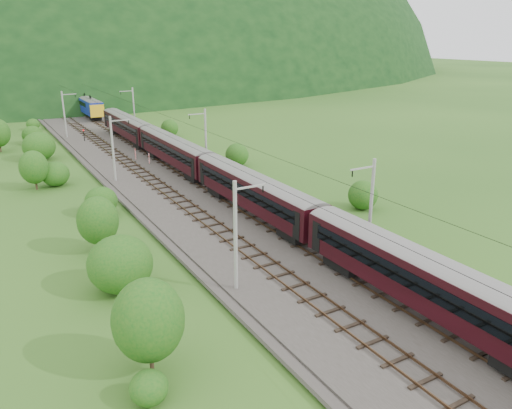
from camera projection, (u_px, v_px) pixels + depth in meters
ground at (307, 272)px, 38.80m from camera, size 600.00×600.00×0.00m
railbed at (245, 229)px, 46.94m from camera, size 14.00×220.00×0.30m
track_left at (222, 232)px, 45.73m from camera, size 2.40×220.00×0.27m
track_right at (267, 222)px, 48.01m from camera, size 2.40×220.00×0.27m
catenary_left at (113, 147)px, 60.65m from camera, size 2.54×192.28×8.00m
catenary_right at (205, 138)px, 66.45m from camera, size 2.54×192.28×8.00m
overhead_wires at (244, 157)px, 44.69m from camera, size 4.83×198.00×0.03m
mountain_main at (6, 71)px, 251.75m from camera, size 504.00×360.00×244.00m
train at (256, 187)px, 48.69m from camera, size 2.84×156.66×4.93m
hazard_post_near at (135, 154)px, 72.31m from camera, size 0.17×0.17×1.58m
hazard_post_far at (149, 158)px, 70.11m from camera, size 0.16×0.16×1.46m
signal at (84, 134)px, 84.71m from camera, size 0.21×0.21×1.91m
vegetation_left at (63, 187)px, 52.68m from camera, size 10.16×144.24×5.57m
vegetation_right at (285, 175)px, 60.56m from camera, size 6.80×97.04×2.91m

